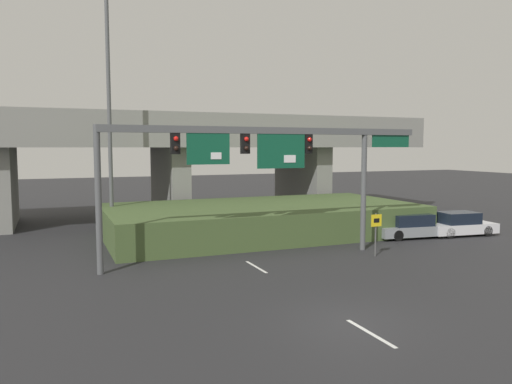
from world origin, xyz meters
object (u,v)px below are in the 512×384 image
object	(u,v)px
signal_gantry	(264,152)
speed_limit_sign	(376,228)
parked_sedan_mid_right	(460,225)
parked_sedan_near_right	(411,226)
highway_light_pole_near	(109,91)

from	to	relation	value
signal_gantry	speed_limit_sign	size ratio (longest dim) A/B	7.61
speed_limit_sign	parked_sedan_mid_right	xyz separation A→B (m)	(8.43, 3.00, -0.75)
signal_gantry	parked_sedan_near_right	size ratio (longest dim) A/B	3.35
highway_light_pole_near	parked_sedan_near_right	xyz separation A→B (m)	(16.69, -7.23, -8.11)
signal_gantry	highway_light_pole_near	xyz separation A→B (m)	(-6.11, 9.21, 3.57)
speed_limit_sign	parked_sedan_mid_right	distance (m)	8.98
highway_light_pole_near	parked_sedan_mid_right	xyz separation A→B (m)	(19.96, -7.80, -8.11)
parked_sedan_near_right	parked_sedan_mid_right	size ratio (longest dim) A/B	1.09
signal_gantry	parked_sedan_mid_right	distance (m)	14.65
signal_gantry	highway_light_pole_near	size ratio (longest dim) A/B	0.98
highway_light_pole_near	speed_limit_sign	bearing A→B (deg)	-43.12
signal_gantry	parked_sedan_mid_right	world-z (taller)	signal_gantry
signal_gantry	speed_limit_sign	world-z (taller)	signal_gantry
speed_limit_sign	highway_light_pole_near	xyz separation A→B (m)	(-11.53, 10.80, 7.36)
highway_light_pole_near	signal_gantry	bearing A→B (deg)	-56.46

